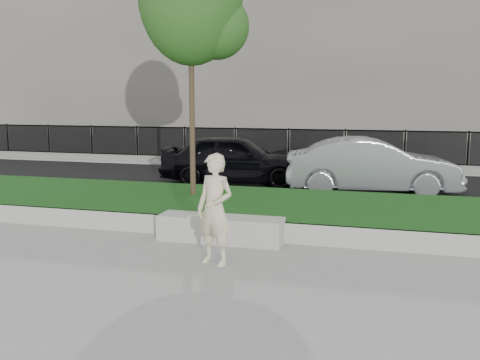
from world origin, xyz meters
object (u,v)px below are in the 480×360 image
(man, at_px, (215,209))
(young_tree, at_px, (195,2))
(stone_bench, at_px, (220,229))
(car_dark, at_px, (235,159))
(book, at_px, (195,215))
(car_silver, at_px, (371,166))

(man, bearing_deg, young_tree, 132.73)
(stone_bench, distance_m, car_dark, 6.99)
(stone_bench, relative_size, book, 9.88)
(car_dark, bearing_deg, stone_bench, -172.63)
(book, height_order, car_silver, car_silver)
(man, bearing_deg, book, 141.99)
(man, xyz_separation_m, book, (-0.84, 1.27, -0.42))
(man, distance_m, car_silver, 7.83)
(book, distance_m, young_tree, 5.45)
(man, xyz_separation_m, car_silver, (2.24, 7.50, -0.09))
(man, relative_size, car_dark, 0.40)
(stone_bench, distance_m, man, 1.57)
(young_tree, bearing_deg, car_silver, 39.39)
(stone_bench, bearing_deg, young_tree, 118.73)
(book, xyz_separation_m, young_tree, (-1.03, 2.86, 4.52))
(stone_bench, bearing_deg, car_silver, 67.07)
(book, distance_m, car_dark, 6.98)
(man, relative_size, book, 7.53)
(book, height_order, young_tree, young_tree)
(stone_bench, bearing_deg, car_dark, 104.14)
(man, height_order, book, man)
(man, bearing_deg, stone_bench, 122.89)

